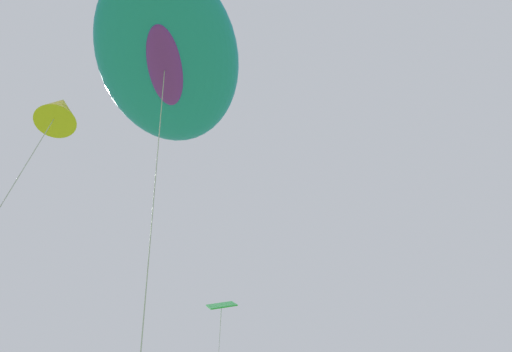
# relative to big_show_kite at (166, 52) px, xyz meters

# --- Properties ---
(big_show_kite) EXTENTS (12.36, 6.94, 17.24)m
(big_show_kite) POSITION_rel_big_show_kite_xyz_m (0.00, 0.00, 0.00)
(big_show_kite) COLOR #1E8CBF
(big_show_kite) RESTS_ON ground
(small_kite_stunt_black) EXTENTS (1.42, 1.13, 12.14)m
(small_kite_stunt_black) POSITION_rel_big_show_kite_xyz_m (-1.64, 0.91, -4.95)
(small_kite_stunt_black) COLOR yellow
(small_kite_stunt_black) RESTS_ON ground
(small_kite_streamer_purple) EXTENTS (1.53, 1.28, 14.69)m
(small_kite_streamer_purple) POSITION_rel_big_show_kite_xyz_m (8.27, 2.50, -3.08)
(small_kite_streamer_purple) COLOR green
(small_kite_streamer_purple) RESTS_ON ground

